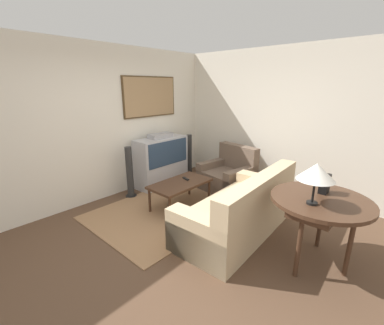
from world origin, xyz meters
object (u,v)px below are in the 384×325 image
(tv, at_px, (162,161))
(mantel_clock, at_px, (325,184))
(couch, at_px, (240,212))
(table_lamp, at_px, (316,172))
(console_table, at_px, (321,205))
(speaker_tower_left, at_px, (130,174))
(armchair, at_px, (228,176))
(coffee_table, at_px, (180,185))
(speaker_tower_right, at_px, (189,156))

(tv, distance_m, mantel_clock, 3.21)
(couch, relative_size, table_lamp, 4.50)
(tv, relative_size, couch, 0.56)
(console_table, bearing_deg, speaker_tower_left, 95.98)
(couch, distance_m, console_table, 1.08)
(couch, bearing_deg, armchair, -142.23)
(coffee_table, bearing_deg, armchair, -6.76)
(armchair, bearing_deg, mantel_clock, -18.18)
(tv, xyz_separation_m, speaker_tower_right, (0.81, -0.03, -0.06))
(couch, height_order, coffee_table, couch)
(tv, xyz_separation_m, speaker_tower_left, (-0.81, -0.03, -0.06))
(console_table, height_order, table_lamp, table_lamp)
(tv, relative_size, coffee_table, 1.06)
(mantel_clock, height_order, speaker_tower_right, mantel_clock)
(armchair, height_order, coffee_table, armchair)
(coffee_table, height_order, mantel_clock, mantel_clock)
(couch, relative_size, console_table, 1.88)
(console_table, height_order, mantel_clock, mantel_clock)
(couch, bearing_deg, speaker_tower_right, -123.64)
(armchair, height_order, table_lamp, table_lamp)
(armchair, bearing_deg, coffee_table, -88.14)
(speaker_tower_right, bearing_deg, speaker_tower_left, 180.00)
(table_lamp, bearing_deg, armchair, 54.83)
(tv, relative_size, armchair, 1.09)
(speaker_tower_left, xyz_separation_m, speaker_tower_right, (1.62, 0.00, 0.00))
(armchair, bearing_deg, couch, -40.80)
(console_table, xyz_separation_m, table_lamp, (-0.21, 0.04, 0.42))
(coffee_table, relative_size, mantel_clock, 4.73)
(tv, bearing_deg, mantel_clock, -95.27)
(mantel_clock, distance_m, speaker_tower_right, 3.36)
(coffee_table, bearing_deg, speaker_tower_right, 37.59)
(speaker_tower_left, relative_size, speaker_tower_right, 1.00)
(table_lamp, bearing_deg, tv, 77.73)
(tv, distance_m, speaker_tower_left, 0.81)
(table_lamp, bearing_deg, speaker_tower_right, 64.47)
(tv, bearing_deg, table_lamp, -102.27)
(couch, xyz_separation_m, mantel_clock, (0.20, -0.96, 0.62))
(couch, xyz_separation_m, armchair, (1.20, 1.03, -0.03))
(couch, relative_size, mantel_clock, 8.98)
(armchair, relative_size, table_lamp, 2.29)
(mantel_clock, height_order, speaker_tower_left, mantel_clock)
(coffee_table, relative_size, speaker_tower_right, 1.10)
(speaker_tower_left, bearing_deg, coffee_table, -72.66)
(console_table, distance_m, speaker_tower_right, 3.43)
(tv, xyz_separation_m, coffee_table, (-0.49, -1.03, -0.11))
(coffee_table, bearing_deg, speaker_tower_left, 107.34)
(coffee_table, distance_m, table_lamp, 2.27)
(couch, distance_m, mantel_clock, 1.16)
(armchair, distance_m, speaker_tower_right, 1.16)
(tv, xyz_separation_m, couch, (-0.49, -2.21, -0.20))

